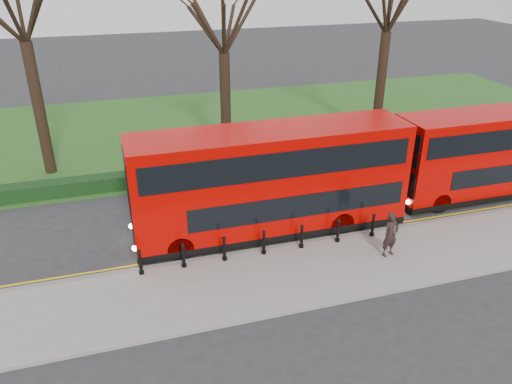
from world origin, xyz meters
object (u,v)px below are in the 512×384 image
object	(u,v)px
bollard_row	(264,243)
bus_lead	(271,182)
bus_rear	(499,153)
pedestrian	(391,234)

from	to	relation	value
bollard_row	bus_lead	xyz separation A→B (m)	(0.88, 1.89, 1.69)
bus_lead	bollard_row	bearing A→B (deg)	-115.06
bus_rear	pedestrian	world-z (taller)	bus_rear
pedestrian	bus_lead	bearing A→B (deg)	126.23
bus_lead	pedestrian	world-z (taller)	bus_lead
bus_lead	bus_rear	size ratio (longest dim) A/B	1.09
bus_lead	bus_rear	bearing A→B (deg)	2.01
bus_lead	bus_rear	world-z (taller)	bus_lead
bollard_row	bus_rear	xyz separation A→B (m)	(12.83, 2.31, 1.50)
bollard_row	pedestrian	xyz separation A→B (m)	(4.74, -1.52, 0.45)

